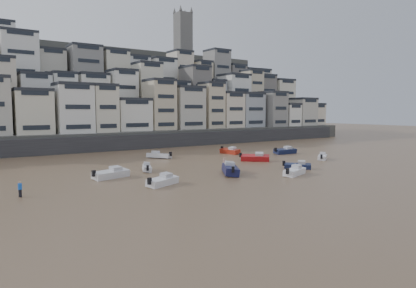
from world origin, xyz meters
TOP-DOWN VIEW (x-y plane):
  - ground at (0.00, 0.00)m, footprint 400.00×400.00m
  - harbor_wall at (10.00, 65.00)m, footprint 140.00×3.00m
  - hillside at (14.73, 104.84)m, footprint 141.04×66.00m
  - boat_a at (13.34, 18.49)m, footprint 5.57×3.45m
  - boat_b at (18.06, 22.19)m, footprint 4.13×4.33m
  - boat_c at (6.32, 24.47)m, footprint 5.28×6.79m
  - boat_d at (30.51, 27.27)m, footprint 4.82×3.98m
  - boat_e at (18.48, 32.74)m, footprint 5.30×5.26m
  - boat_f at (-2.60, 33.82)m, footprint 2.89×4.49m
  - boat_g at (31.53, 37.81)m, footprint 5.91×2.15m
  - boat_h at (5.91, 46.53)m, footprint 4.39×5.36m
  - boat_i at (21.89, 44.65)m, footprint 2.27×5.56m
  - boat_j at (-5.66, 22.70)m, footprint 5.44×3.64m
  - boat_k at (-9.25, 31.04)m, footprint 5.99×3.33m
  - person_blue at (-21.16, 25.83)m, footprint 0.44×0.44m
  - person_pink at (8.93, 29.44)m, footprint 0.44×0.44m

SIDE VIEW (x-z plane):
  - ground at x=0.00m, z-range 0.00..0.00m
  - boat_f at x=-2.60m, z-range 0.00..1.17m
  - boat_b at x=18.06m, z-range 0.00..1.23m
  - boat_d at x=30.51m, z-range 0.00..1.30m
  - boat_j at x=-5.66m, z-range 0.00..1.42m
  - boat_a at x=13.34m, z-range 0.00..1.44m
  - boat_h at x=5.91m, z-range 0.00..1.44m
  - boat_i at x=21.89m, z-range 0.00..1.48m
  - boat_e at x=18.48m, z-range 0.00..1.54m
  - boat_k at x=-9.25m, z-range 0.00..1.55m
  - boat_g at x=31.53m, z-range 0.00..1.59m
  - person_blue at x=-21.16m, z-range 0.00..1.74m
  - person_pink at x=8.93m, z-range 0.00..1.74m
  - boat_c at x=6.32m, z-range 0.00..1.81m
  - harbor_wall at x=10.00m, z-range 0.00..3.50m
  - hillside at x=14.73m, z-range -11.99..38.01m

